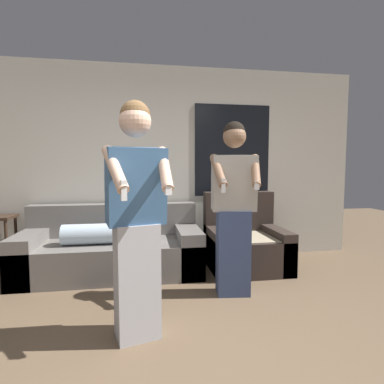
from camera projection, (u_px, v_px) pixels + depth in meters
name	position (u px, v px, depth m)	size (l,w,h in m)	color
wall_back	(159.00, 164.00, 4.20)	(5.79, 0.07, 2.70)	beige
couch	(113.00, 249.00, 3.71)	(2.14, 0.91, 0.82)	slate
armchair	(245.00, 244.00, 3.91)	(0.95, 0.89, 0.97)	#332823
person_left	(136.00, 219.00, 2.23)	(0.50, 0.55, 1.79)	#B2B2B7
person_right	(234.00, 207.00, 3.03)	(0.50, 0.50, 1.76)	#384770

